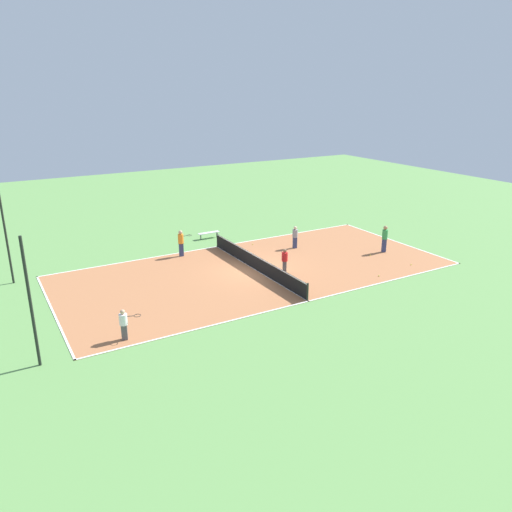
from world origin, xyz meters
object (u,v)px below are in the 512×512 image
object	(u,v)px
tennis_ball_near_net	(253,244)
fence_post_back_right	(6,237)
tennis_ball_midcourt	(379,276)
player_far_green	(385,237)
tennis_ball_right_alley	(411,265)
player_coach_red	(285,259)
player_near_white	(124,323)
tennis_net	(256,262)
tennis_ball_left_sideline	(370,255)
fence_post_back_left	(30,303)
player_baseline_gray	(295,236)
player_center_orange	(181,241)
bench	(209,233)

from	to	relation	value
tennis_ball_near_net	fence_post_back_right	bearing A→B (deg)	87.82
tennis_ball_near_net	tennis_ball_midcourt	xyz separation A→B (m)	(-9.03, -3.30, 0.00)
player_far_green	tennis_ball_right_alley	xyz separation A→B (m)	(-2.81, 0.39, -1.01)
player_coach_red	player_near_white	distance (m)	11.05
tennis_net	fence_post_back_right	bearing A→B (deg)	68.47
tennis_ball_left_sideline	fence_post_back_right	bearing A→B (deg)	72.43
fence_post_back_left	fence_post_back_right	xyz separation A→B (m)	(10.14, 0.00, 0.00)
tennis_ball_midcourt	tennis_net	bearing A→B (deg)	51.15
tennis_ball_left_sideline	tennis_net	bearing A→B (deg)	79.37
player_near_white	player_baseline_gray	bearing A→B (deg)	45.40
tennis_net	tennis_ball_left_sideline	xyz separation A→B (m)	(-1.46, -7.77, -0.45)
player_center_orange	player_far_green	bearing A→B (deg)	-25.88
bench	player_baseline_gray	distance (m)	6.54
bench	player_near_white	bearing A→B (deg)	51.48
tennis_net	bench	xyz separation A→B (m)	(7.49, -0.38, -0.12)
player_near_white	tennis_ball_right_alley	world-z (taller)	player_near_white
bench	fence_post_back_left	bearing A→B (deg)	43.52
player_center_orange	tennis_ball_midcourt	distance (m)	12.59
tennis_ball_right_alley	tennis_ball_near_net	bearing A→B (deg)	36.55
tennis_ball_near_net	fence_post_back_left	distance (m)	18.13
tennis_ball_near_net	tennis_ball_right_alley	world-z (taller)	same
tennis_ball_near_net	tennis_ball_right_alley	bearing A→B (deg)	-143.45
tennis_ball_left_sideline	fence_post_back_left	xyz separation A→B (m)	(-3.61, 20.62, 2.61)
tennis_ball_right_alley	player_far_green	bearing A→B (deg)	-7.83
tennis_net	player_coach_red	size ratio (longest dim) A/B	7.10
tennis_net	tennis_ball_midcourt	distance (m)	7.26
tennis_ball_left_sideline	tennis_ball_right_alley	distance (m)	2.81
bench	tennis_ball_midcourt	size ratio (longest dim) A/B	23.39
tennis_ball_left_sideline	fence_post_back_left	bearing A→B (deg)	99.94
tennis_ball_right_alley	fence_post_back_right	bearing A→B (deg)	66.95
player_coach_red	player_baseline_gray	world-z (taller)	player_baseline_gray
player_coach_red	player_far_green	distance (m)	7.91
player_baseline_gray	tennis_ball_left_sideline	xyz separation A→B (m)	(-3.87, -3.30, -0.83)
tennis_net	tennis_ball_right_alley	world-z (taller)	tennis_net
player_coach_red	player_near_white	size ratio (longest dim) A/B	1.06
bench	tennis_ball_near_net	bearing A→B (deg)	123.11
tennis_ball_left_sideline	fence_post_back_right	xyz separation A→B (m)	(6.53, 20.62, 2.61)
tennis_ball_right_alley	fence_post_back_left	size ratio (longest dim) A/B	0.01
player_near_white	player_center_orange	world-z (taller)	player_center_orange
tennis_net	tennis_ball_right_alley	bearing A→B (deg)	-115.24
player_baseline_gray	fence_post_back_left	distance (m)	18.95
bench	tennis_ball_left_sideline	size ratio (longest dim) A/B	23.39
player_far_green	tennis_ball_midcourt	size ratio (longest dim) A/B	26.55
player_near_white	tennis_net	bearing A→B (deg)	44.87
fence_post_back_left	tennis_ball_right_alley	bearing A→B (deg)	-87.45
player_coach_red	player_far_green	xyz separation A→B (m)	(-0.00, -7.91, 0.19)
tennis_net	player_near_white	distance (m)	10.44
player_baseline_gray	player_far_green	size ratio (longest dim) A/B	0.85
bench	fence_post_back_right	world-z (taller)	fence_post_back_right
tennis_net	tennis_ball_midcourt	xyz separation A→B (m)	(-4.54, -5.64, -0.45)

